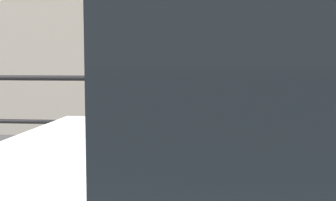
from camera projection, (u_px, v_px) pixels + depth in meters
parking_meter at (225, 108)px, 3.11m from camera, size 0.15×0.16×1.43m
pedestrian_at_meter at (151, 105)px, 3.37m from camera, size 0.68×0.41×1.72m
background_railing at (200, 105)px, 4.94m from camera, size 24.06×0.06×1.15m
backdrop_wall at (206, 60)px, 8.42m from camera, size 32.00×0.50×2.90m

